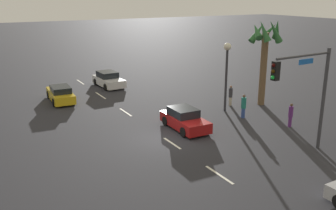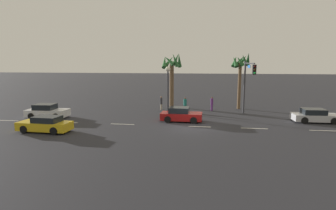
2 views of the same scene
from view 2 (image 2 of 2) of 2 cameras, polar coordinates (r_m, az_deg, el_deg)
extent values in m
plane|color=#28282D|center=(24.72, 4.50, -4.48)|extent=(220.00, 220.00, 0.00)
cube|color=silver|center=(31.37, -30.49, -2.81)|extent=(2.36, 0.14, 0.01)
cube|color=silver|center=(28.02, -20.65, -3.41)|extent=(2.53, 0.14, 0.01)
cube|color=silver|center=(25.83, -9.51, -3.97)|extent=(2.25, 0.14, 0.01)
cube|color=silver|center=(24.69, 6.62, -4.51)|extent=(1.99, 0.14, 0.01)
cube|color=silver|center=(25.06, 17.58, -4.68)|extent=(2.26, 0.14, 0.01)
cube|color=silver|center=(26.65, 29.87, -4.67)|extent=(2.43, 0.14, 0.01)
cube|color=maroon|center=(26.63, 2.83, -2.36)|extent=(4.01, 1.79, 0.69)
cube|color=black|center=(26.54, 2.32, -1.04)|extent=(1.94, 1.55, 0.54)
cylinder|color=black|center=(27.37, 5.57, -2.48)|extent=(0.64, 0.23, 0.64)
cylinder|color=black|center=(25.78, 5.37, -3.19)|extent=(0.64, 0.23, 0.64)
cylinder|color=black|center=(27.61, 0.45, -2.33)|extent=(0.64, 0.23, 0.64)
cylinder|color=black|center=(26.04, -0.07, -3.03)|extent=(0.64, 0.23, 0.64)
cube|color=gold|center=(24.92, -24.35, -3.98)|extent=(4.44, 1.89, 0.68)
cube|color=black|center=(24.66, -23.95, -2.71)|extent=(2.17, 1.57, 0.48)
cylinder|color=black|center=(25.17, -27.86, -4.53)|extent=(0.65, 0.26, 0.64)
cylinder|color=black|center=(26.36, -25.76, -3.80)|extent=(0.65, 0.26, 0.64)
cylinder|color=black|center=(23.59, -22.73, -5.03)|extent=(0.65, 0.26, 0.64)
cylinder|color=black|center=(24.85, -20.75, -4.22)|extent=(0.65, 0.26, 0.64)
cube|color=#B7B7BC|center=(29.87, 28.45, -2.27)|extent=(4.23, 1.89, 0.62)
cube|color=black|center=(29.69, 28.08, -1.19)|extent=(2.04, 1.64, 0.51)
cylinder|color=black|center=(31.18, 30.08, -2.25)|extent=(0.64, 0.23, 0.64)
cylinder|color=black|center=(29.63, 31.38, -2.89)|extent=(0.64, 0.23, 0.64)
cylinder|color=black|center=(30.25, 25.53, -2.22)|extent=(0.64, 0.23, 0.64)
cylinder|color=black|center=(28.65, 26.62, -2.89)|extent=(0.64, 0.23, 0.64)
cube|color=silver|center=(30.96, -23.82, -1.49)|extent=(4.26, 2.00, 0.72)
cube|color=black|center=(30.98, -24.30, -0.33)|extent=(2.08, 1.68, 0.55)
cylinder|color=black|center=(31.14, -20.96, -1.63)|extent=(0.65, 0.25, 0.64)
cylinder|color=black|center=(29.65, -22.39, -2.23)|extent=(0.65, 0.25, 0.64)
cylinder|color=black|center=(32.36, -25.09, -1.51)|extent=(0.65, 0.25, 0.64)
cylinder|color=black|center=(30.93, -26.66, -2.07)|extent=(0.65, 0.25, 0.64)
cylinder|color=#38383D|center=(31.53, 15.65, 3.53)|extent=(0.20, 0.20, 5.84)
cylinder|color=#38383D|center=(29.39, 16.69, 8.33)|extent=(0.40, 4.11, 0.12)
cube|color=black|center=(27.39, 17.58, 7.06)|extent=(0.34, 0.34, 0.95)
sphere|color=#360503|center=(27.21, 17.70, 7.66)|extent=(0.20, 0.20, 0.20)
sphere|color=#392605|center=(27.22, 17.67, 7.03)|extent=(0.20, 0.20, 0.20)
sphere|color=green|center=(27.23, 17.63, 6.40)|extent=(0.20, 0.20, 0.20)
cube|color=#1959B2|center=(29.59, 16.57, 7.72)|extent=(0.12, 1.10, 0.28)
cylinder|color=#2D2D33|center=(31.31, -0.02, 2.74)|extent=(0.18, 0.18, 4.65)
sphere|color=#F2EACC|center=(31.13, -0.02, 7.52)|extent=(0.56, 0.56, 0.56)
cylinder|color=#59266B|center=(32.91, 9.13, -0.55)|extent=(0.30, 0.30, 0.69)
cylinder|color=#59266B|center=(32.80, 9.16, 0.69)|extent=(0.40, 0.40, 0.75)
sphere|color=brown|center=(32.73, 9.19, 1.51)|extent=(0.20, 0.20, 0.20)
cylinder|color=#B2A58C|center=(32.99, -1.43, -0.41)|extent=(0.28, 0.28, 0.69)
cylinder|color=#333338|center=(32.88, -1.43, 0.83)|extent=(0.37, 0.37, 0.75)
sphere|color=#8C664C|center=(32.81, -1.43, 1.66)|extent=(0.20, 0.20, 0.20)
cylinder|color=#2D478C|center=(31.51, 3.59, -0.85)|extent=(0.37, 0.37, 0.72)
cylinder|color=#1E7266|center=(31.39, 3.60, 0.51)|extent=(0.50, 0.50, 0.79)
sphere|color=brown|center=(31.32, 3.61, 1.42)|extent=(0.21, 0.21, 0.21)
cylinder|color=brown|center=(34.51, 14.68, 3.99)|extent=(0.39, 0.39, 5.79)
cone|color=#235628|center=(34.48, 16.36, 9.21)|extent=(0.61, 1.49, 1.75)
cone|color=#235628|center=(35.03, 15.34, 9.00)|extent=(1.38, 1.13, 1.44)
cone|color=#235628|center=(35.19, 14.68, 8.82)|extent=(1.48, 0.60, 1.60)
cone|color=#235628|center=(34.66, 13.77, 8.85)|extent=(1.08, 1.35, 1.50)
cone|color=#235628|center=(34.04, 13.83, 8.77)|extent=(1.02, 1.40, 1.48)
cone|color=#235628|center=(33.78, 14.84, 8.77)|extent=(1.20, 0.73, 1.34)
cone|color=#235628|center=(33.96, 15.70, 9.05)|extent=(1.23, 1.17, 1.39)
cylinder|color=brown|center=(34.87, 0.77, 4.32)|extent=(0.53, 0.53, 5.78)
cone|color=#2D6633|center=(34.65, 2.35, 9.34)|extent=(0.57, 1.51, 1.88)
cone|color=#2D6633|center=(35.32, 1.70, 9.51)|extent=(1.37, 1.24, 1.66)
cone|color=#2D6633|center=(35.48, 0.21, 9.06)|extent=(1.55, 1.27, 1.59)
cone|color=#2D6633|center=(34.85, -0.73, 8.98)|extent=(0.61, 1.64, 1.74)
cone|color=#2D6633|center=(34.08, 0.22, 9.27)|extent=(1.61, 1.03, 1.37)
cone|color=#2D6633|center=(34.05, 1.50, 9.35)|extent=(1.26, 1.16, 1.72)
camera|label=1|loc=(22.77, 62.78, 11.56)|focal=40.87mm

